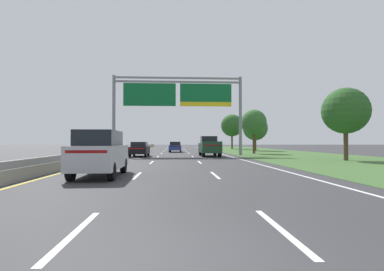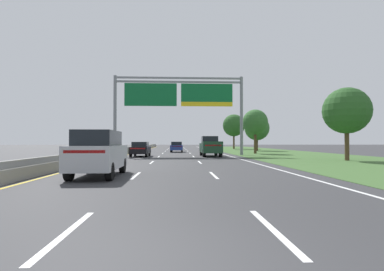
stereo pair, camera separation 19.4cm
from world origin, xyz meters
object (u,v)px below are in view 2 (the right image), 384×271
object	(u,v)px
overhead_sign_gantry	(179,99)
roadside_tree_mid	(255,122)
car_blue_centre_lane_sedan	(177,147)
car_black_left_lane_sedan	(140,149)
roadside_tree_distant	(234,125)
roadside_tree_near	(347,111)
car_silver_left_lane_suv	(99,153)
roadside_tree_far	(257,128)
pickup_truck_darkgreen	(210,146)

from	to	relation	value
overhead_sign_gantry	roadside_tree_mid	world-z (taller)	overhead_sign_gantry
car_blue_centre_lane_sedan	car_black_left_lane_sedan	size ratio (longest dim) A/B	1.00
roadside_tree_distant	roadside_tree_near	bearing A→B (deg)	-86.97
car_silver_left_lane_suv	roadside_tree_mid	distance (m)	29.19
overhead_sign_gantry	roadside_tree_far	distance (m)	21.66
pickup_truck_darkgreen	car_blue_centre_lane_sedan	xyz separation A→B (m)	(-3.69, 13.01, -0.26)
car_blue_centre_lane_sedan	roadside_tree_distant	distance (m)	22.46
roadside_tree_mid	roadside_tree_far	size ratio (longest dim) A/B	0.96
car_silver_left_lane_suv	roadside_tree_near	distance (m)	20.98
roadside_tree_mid	roadside_tree_distant	distance (m)	24.83
overhead_sign_gantry	car_blue_centre_lane_sedan	bearing A→B (deg)	91.38
car_black_left_lane_sedan	roadside_tree_far	bearing A→B (deg)	-42.39
roadside_tree_distant	car_black_left_lane_sedan	bearing A→B (deg)	-116.98
roadside_tree_distant	overhead_sign_gantry	bearing A→B (deg)	-112.18
overhead_sign_gantry	pickup_truck_darkgreen	world-z (taller)	overhead_sign_gantry
roadside_tree_near	roadside_tree_distant	size ratio (longest dim) A/B	0.83
roadside_tree_mid	car_blue_centre_lane_sedan	bearing A→B (deg)	148.47
overhead_sign_gantry	car_silver_left_lane_suv	world-z (taller)	overhead_sign_gantry
car_black_left_lane_sedan	roadside_tree_far	distance (m)	26.14
overhead_sign_gantry	roadside_tree_near	xyz separation A→B (m)	(14.04, -10.35, -2.40)
car_blue_centre_lane_sedan	roadside_tree_mid	size ratio (longest dim) A/B	0.76
pickup_truck_darkgreen	car_black_left_lane_sedan	bearing A→B (deg)	91.60
car_blue_centre_lane_sedan	overhead_sign_gantry	bearing A→B (deg)	-177.21
car_blue_centre_lane_sedan	car_silver_left_lane_suv	world-z (taller)	car_silver_left_lane_suv
overhead_sign_gantry	car_blue_centre_lane_sedan	size ratio (longest dim) A/B	3.39
car_black_left_lane_sedan	roadside_tree_distant	bearing A→B (deg)	-26.29
pickup_truck_darkgreen	roadside_tree_far	bearing A→B (deg)	-28.53
car_black_left_lane_sedan	car_silver_left_lane_suv	world-z (taller)	car_silver_left_lane_suv
roadside_tree_mid	roadside_tree_distant	size ratio (longest dim) A/B	0.79
overhead_sign_gantry	roadside_tree_mid	xyz separation A→B (m)	(10.13, 4.55, -2.43)
car_black_left_lane_sedan	roadside_tree_far	xyz separation A→B (m)	(17.72, 18.95, 3.12)
roadside_tree_near	roadside_tree_distant	distance (m)	39.71
overhead_sign_gantry	roadside_tree_mid	bearing A→B (deg)	24.19
car_blue_centre_lane_sedan	roadside_tree_far	bearing A→B (deg)	-66.13
car_blue_centre_lane_sedan	car_silver_left_lane_suv	size ratio (longest dim) A/B	0.94
roadside_tree_distant	roadside_tree_mid	bearing A→B (deg)	-94.18
car_silver_left_lane_suv	roadside_tree_near	xyz separation A→B (m)	(17.86, 10.56, 3.09)
roadside_tree_far	roadside_tree_distant	bearing A→B (deg)	97.40
pickup_truck_darkgreen	overhead_sign_gantry	bearing A→B (deg)	58.75
car_blue_centre_lane_sedan	car_black_left_lane_sedan	bearing A→B (deg)	165.09
overhead_sign_gantry	roadside_tree_far	xyz separation A→B (m)	(13.59, 16.66, -2.65)
car_black_left_lane_sedan	car_silver_left_lane_suv	xyz separation A→B (m)	(0.32, -18.61, 0.28)
pickup_truck_darkgreen	car_blue_centre_lane_sedan	distance (m)	13.52
overhead_sign_gantry	car_silver_left_lane_suv	bearing A→B (deg)	-100.35
car_blue_centre_lane_sedan	roadside_tree_mid	xyz separation A→B (m)	(10.40, -6.38, 3.34)
overhead_sign_gantry	roadside_tree_far	size ratio (longest dim) A/B	2.47
roadside_tree_distant	car_blue_centre_lane_sedan	bearing A→B (deg)	-123.62
car_blue_centre_lane_sedan	car_silver_left_lane_suv	bearing A→B (deg)	175.04
car_silver_left_lane_suv	roadside_tree_distant	distance (m)	52.77
car_black_left_lane_sedan	roadside_tree_far	size ratio (longest dim) A/B	0.73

